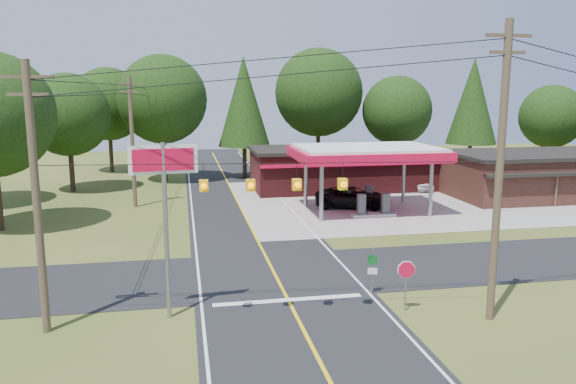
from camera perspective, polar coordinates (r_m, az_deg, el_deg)
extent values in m
plane|color=#3B4D1B|center=(27.97, -1.37, -8.34)|extent=(120.00, 120.00, 0.00)
cube|color=black|center=(27.97, -1.37, -8.32)|extent=(8.00, 120.00, 0.02)
cube|color=black|center=(27.96, -1.37, -8.31)|extent=(70.00, 7.00, 0.02)
cube|color=yellow|center=(27.96, -1.37, -8.29)|extent=(0.15, 110.00, 0.00)
cylinder|color=gray|center=(38.42, 3.43, 0.04)|extent=(0.28, 0.28, 4.20)
cylinder|color=gray|center=(43.22, 1.81, 1.21)|extent=(0.28, 0.28, 4.20)
cylinder|color=gray|center=(41.09, 14.31, 0.41)|extent=(0.28, 0.28, 4.20)
cylinder|color=gray|center=(45.61, 11.67, 1.48)|extent=(0.28, 0.28, 4.20)
cube|color=red|center=(41.60, 7.98, 3.88)|extent=(10.60, 7.40, 0.70)
cube|color=white|center=(41.55, 7.99, 4.43)|extent=(10.00, 7.00, 0.25)
cube|color=#9E9B93|center=(40.61, 8.64, -2.33)|extent=(3.20, 0.90, 0.22)
cube|color=#3F3F44|center=(40.15, 7.46, -1.25)|extent=(0.55, 0.45, 1.50)
cube|color=#3F3F44|center=(40.74, 9.87, -1.15)|extent=(0.55, 0.45, 1.50)
cube|color=#9E9B93|center=(43.94, 7.09, -1.33)|extent=(3.20, 0.90, 0.22)
cube|color=#3F3F44|center=(43.52, 5.99, -0.32)|extent=(0.55, 0.45, 1.50)
cube|color=#3F3F44|center=(44.07, 8.23, -0.24)|extent=(0.55, 0.45, 1.50)
cube|color=#4F1618|center=(51.69, 5.42, 2.28)|extent=(16.00, 7.00, 3.50)
cube|color=black|center=(51.46, 5.46, 4.37)|extent=(16.40, 7.40, 0.30)
cube|color=red|center=(48.14, 6.63, 2.80)|extent=(16.00, 0.50, 0.25)
cube|color=#341A15|center=(53.58, 26.47, 1.52)|extent=(20.00, 8.00, 3.50)
cube|color=black|center=(53.35, 26.63, 3.54)|extent=(20.40, 8.40, 0.30)
cylinder|color=#473828|center=(22.71, 20.66, 1.56)|extent=(0.30, 0.30, 11.50)
cube|color=#473828|center=(22.57, 21.52, 14.59)|extent=(1.80, 0.12, 0.12)
cube|color=#473828|center=(22.52, 21.41, 13.07)|extent=(1.40, 0.12, 0.12)
cylinder|color=#473828|center=(22.14, -24.17, -0.86)|extent=(0.30, 0.30, 10.00)
cube|color=#473828|center=(21.79, -25.04, 10.56)|extent=(1.80, 0.12, 0.12)
cube|color=#473828|center=(21.79, -24.92, 8.99)|extent=(1.40, 0.12, 0.12)
cylinder|color=#473828|center=(44.48, -15.54, 4.86)|extent=(0.30, 0.30, 10.00)
cube|color=#473828|center=(44.31, -15.82, 10.53)|extent=(1.80, 0.12, 0.12)
cube|color=#473828|center=(44.31, -15.78, 9.76)|extent=(1.40, 0.12, 0.12)
cylinder|color=#473828|center=(61.33, -12.85, 6.15)|extent=(0.30, 0.30, 9.50)
cube|color=yellow|center=(20.75, -8.56, 0.64)|extent=(0.32, 0.32, 0.42)
cube|color=yellow|center=(20.69, -3.83, 0.70)|extent=(0.32, 0.32, 0.42)
cube|color=yellow|center=(20.76, 0.90, 0.76)|extent=(0.32, 0.32, 0.42)
cube|color=yellow|center=(20.97, 5.56, 0.81)|extent=(0.32, 0.32, 0.42)
cylinder|color=#332316|center=(53.50, -21.11, 2.15)|extent=(0.44, 0.44, 3.96)
sphere|color=black|center=(53.09, -21.45, 7.32)|extent=(7.26, 7.26, 7.26)
cylinder|color=#332316|center=(56.56, -12.42, 3.38)|extent=(0.44, 0.44, 4.68)
sphere|color=black|center=(56.18, -12.64, 9.18)|extent=(8.58, 8.58, 8.58)
cylinder|color=#332316|center=(57.89, -4.43, 3.56)|extent=(0.44, 0.44, 4.32)
cone|color=black|center=(57.51, -4.51, 9.15)|extent=(5.28, 5.28, 9.00)
cylinder|color=#332316|center=(60.22, 3.06, 4.19)|extent=(0.44, 0.44, 5.04)
sphere|color=black|center=(59.88, 3.12, 10.06)|extent=(9.24, 9.24, 9.24)
cylinder|color=#332316|center=(60.81, 10.86, 3.56)|extent=(0.44, 0.44, 3.96)
sphere|color=black|center=(60.45, 11.02, 8.12)|extent=(7.26, 7.26, 7.26)
cylinder|color=#332316|center=(63.28, 17.97, 3.67)|extent=(0.44, 0.44, 4.32)
cone|color=black|center=(62.93, 18.26, 8.77)|extent=(5.28, 5.28, 9.00)
cylinder|color=#332316|center=(65.89, 24.92, 3.14)|extent=(0.44, 0.44, 3.60)
sphere|color=black|center=(65.56, 25.21, 6.95)|extent=(6.60, 6.60, 6.60)
cylinder|color=#332316|center=(64.97, -17.53, 3.85)|extent=(0.44, 0.44, 4.32)
sphere|color=black|center=(64.63, -17.79, 8.51)|extent=(7.92, 7.92, 7.92)
imported|color=black|center=(43.38, 6.61, -0.57)|extent=(7.33, 7.33, 1.60)
imported|color=white|center=(52.39, 13.39, 0.97)|extent=(4.67, 4.67, 1.36)
cylinder|color=gray|center=(22.36, -12.27, -4.03)|extent=(0.18, 0.18, 6.99)
cube|color=white|center=(21.84, -12.56, 3.23)|extent=(2.59, 0.35, 1.10)
cube|color=red|center=(21.79, -12.56, 3.21)|extent=(2.28, 0.30, 0.85)
cylinder|color=gray|center=(23.69, 11.87, -9.41)|extent=(0.07, 0.07, 2.08)
cylinder|color=gray|center=(25.32, 8.54, -8.02)|extent=(0.06, 0.06, 2.06)
cube|color=#0C591E|center=(25.11, 8.60, -6.84)|extent=(0.42, 0.13, 0.42)
cube|color=white|center=(25.27, 8.57, -7.96)|extent=(0.42, 0.13, 0.28)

